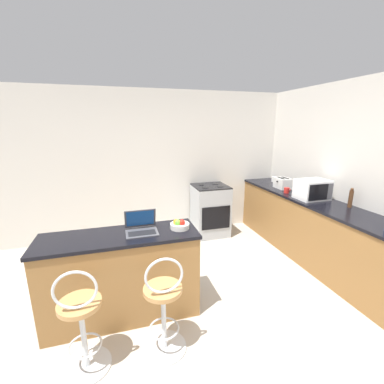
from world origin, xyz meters
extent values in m
plane|color=#ADA393|center=(0.00, 0.00, 0.00)|extent=(20.00, 20.00, 0.00)
cube|color=silver|center=(0.00, 2.68, 1.30)|extent=(12.00, 0.06, 2.60)
cube|color=olive|center=(-0.59, 0.56, 0.45)|extent=(1.55, 0.50, 0.90)
cube|color=black|center=(-0.59, 0.56, 0.92)|extent=(1.58, 0.53, 0.03)
cube|color=olive|center=(2.20, 1.07, 0.45)|extent=(0.59, 3.15, 0.90)
cube|color=black|center=(2.20, 1.07, 0.92)|extent=(0.62, 3.18, 0.03)
cylinder|color=silver|center=(-0.92, 0.01, 0.01)|extent=(0.40, 0.40, 0.02)
cylinder|color=silver|center=(-0.92, 0.01, 0.31)|extent=(0.04, 0.04, 0.60)
torus|color=silver|center=(-0.92, 0.01, 0.22)|extent=(0.28, 0.28, 0.02)
cylinder|color=#B7844C|center=(-0.92, 0.01, 0.62)|extent=(0.34, 0.34, 0.04)
torus|color=silver|center=(-0.92, -0.09, 0.81)|extent=(0.32, 0.02, 0.32)
cylinder|color=silver|center=(-0.25, 0.01, 0.01)|extent=(0.40, 0.40, 0.02)
cylinder|color=silver|center=(-0.25, 0.01, 0.31)|extent=(0.04, 0.04, 0.60)
torus|color=silver|center=(-0.25, 0.01, 0.22)|extent=(0.28, 0.28, 0.02)
cylinder|color=#B7844C|center=(-0.25, 0.01, 0.62)|extent=(0.34, 0.34, 0.04)
torus|color=silver|center=(-0.25, -0.09, 0.81)|extent=(0.32, 0.02, 0.32)
cube|color=#47474C|center=(-0.36, 0.53, 0.94)|extent=(0.32, 0.22, 0.01)
cube|color=black|center=(-0.36, 0.52, 0.95)|extent=(0.27, 0.12, 0.00)
cube|color=#47474C|center=(-0.36, 0.66, 1.05)|extent=(0.32, 0.07, 0.21)
cube|color=#19478C|center=(-0.36, 0.65, 1.06)|extent=(0.28, 0.06, 0.17)
cube|color=white|center=(2.19, 1.10, 1.08)|extent=(0.44, 0.33, 0.29)
cube|color=black|center=(2.15, 0.93, 1.08)|extent=(0.31, 0.01, 0.23)
cube|color=#4C4C51|center=(2.35, 0.93, 1.08)|extent=(0.09, 0.01, 0.23)
cube|color=silver|center=(2.17, 1.80, 1.03)|extent=(0.20, 0.27, 0.18)
cube|color=black|center=(2.13, 1.80, 1.12)|extent=(0.04, 0.19, 0.00)
cube|color=black|center=(2.21, 1.80, 1.12)|extent=(0.04, 0.19, 0.00)
cube|color=black|center=(2.06, 1.80, 1.06)|extent=(0.02, 0.02, 0.02)
cube|color=#9EA3A8|center=(1.05, 2.33, 0.46)|extent=(0.61, 0.59, 0.92)
cube|color=black|center=(1.05, 2.03, 0.42)|extent=(0.52, 0.01, 0.41)
cube|color=black|center=(1.05, 2.33, 0.93)|extent=(0.61, 0.59, 0.02)
cylinder|color=black|center=(0.91, 2.21, 0.94)|extent=(0.11, 0.11, 0.01)
cylinder|color=black|center=(1.18, 2.21, 0.94)|extent=(0.11, 0.11, 0.01)
cylinder|color=black|center=(0.91, 2.45, 0.94)|extent=(0.11, 0.11, 0.01)
cylinder|color=black|center=(1.18, 2.45, 0.94)|extent=(0.11, 0.11, 0.01)
cylinder|color=silver|center=(0.04, 0.56, 0.96)|extent=(0.20, 0.20, 0.05)
sphere|color=red|center=(0.06, 0.53, 1.01)|extent=(0.07, 0.07, 0.07)
sphere|color=orange|center=(0.00, 0.55, 1.01)|extent=(0.07, 0.07, 0.07)
sphere|color=#66B233|center=(0.01, 0.54, 1.01)|extent=(0.07, 0.07, 0.07)
cylinder|color=white|center=(2.33, 2.29, 0.99)|extent=(0.08, 0.08, 0.10)
torus|color=white|center=(2.39, 2.29, 0.99)|extent=(0.01, 0.06, 0.06)
cylinder|color=#4C2D19|center=(2.39, 0.62, 1.05)|extent=(0.05, 0.05, 0.23)
sphere|color=#4C2D19|center=(2.39, 0.62, 1.18)|extent=(0.04, 0.04, 0.04)
cylinder|color=red|center=(2.04, 1.49, 0.98)|extent=(0.08, 0.08, 0.09)
torus|color=red|center=(2.09, 1.49, 0.98)|extent=(0.01, 0.06, 0.06)
camera|label=1|loc=(-0.55, -1.92, 2.00)|focal=24.00mm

